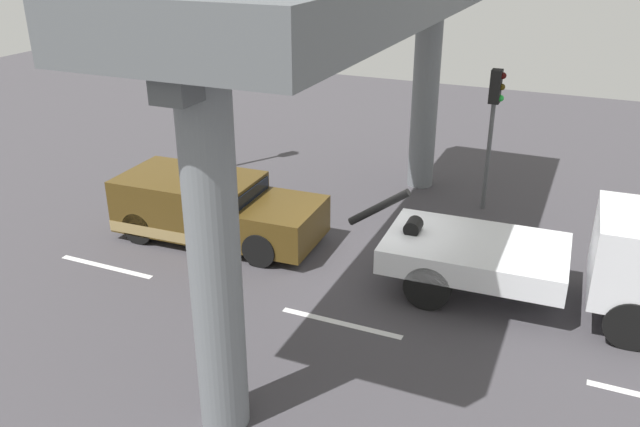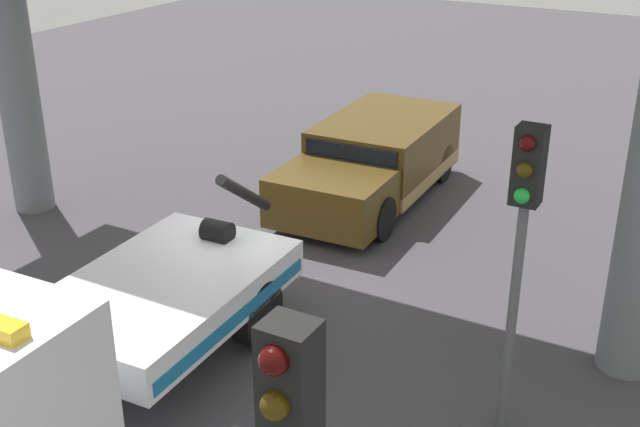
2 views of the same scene
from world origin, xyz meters
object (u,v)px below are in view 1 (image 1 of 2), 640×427
(towed_van_green, at_px, (210,209))
(traffic_light_far, at_px, (494,109))
(traffic_light_near, at_px, (221,66))
(tow_truck_white, at_px, (571,257))

(towed_van_green, xyz_separation_m, traffic_light_far, (6.10, 4.72, 2.11))
(traffic_light_near, bearing_deg, towed_van_green, -62.98)
(towed_van_green, bearing_deg, traffic_light_far, 37.72)
(tow_truck_white, height_order, towed_van_green, tow_truck_white)
(tow_truck_white, bearing_deg, traffic_light_near, 157.07)
(towed_van_green, bearing_deg, tow_truck_white, 0.23)
(traffic_light_far, bearing_deg, traffic_light_near, 180.00)
(tow_truck_white, bearing_deg, traffic_light_far, 118.70)
(towed_van_green, relative_size, traffic_light_near, 1.13)
(towed_van_green, bearing_deg, traffic_light_near, 117.02)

